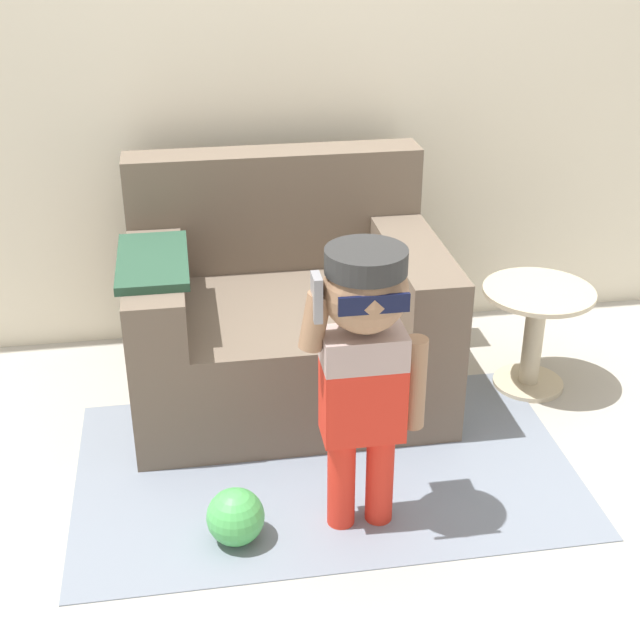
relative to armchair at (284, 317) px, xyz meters
The scene contains 7 objects.
ground_plane 0.36m from the armchair, 19.89° to the right, with size 10.00×10.00×0.00m, color #ADA89E.
wall_back 1.14m from the armchair, 71.76° to the left, with size 10.00×0.05×2.60m.
armchair is the anchor object (origin of this frame).
person_child 0.90m from the armchair, 81.22° to the right, with size 0.38×0.28×0.92m.
side_table 0.96m from the armchair, ahead, with size 0.42×0.42×0.42m.
rug 0.63m from the armchair, 83.25° to the right, with size 1.68×1.03×0.01m.
toy_ball 0.93m from the armchair, 106.88° to the right, with size 0.18×0.18×0.18m.
Camera 1 is at (-0.53, -2.93, 1.84)m, focal length 50.00 mm.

